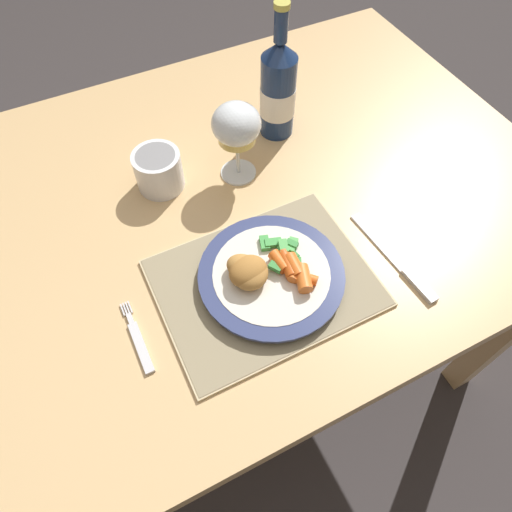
# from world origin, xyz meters

# --- Properties ---
(ground_plane) EXTENTS (6.00, 6.00, 0.00)m
(ground_plane) POSITION_xyz_m (0.00, 0.00, 0.00)
(ground_plane) COLOR #383333
(dining_table) EXTENTS (1.17, 0.86, 0.74)m
(dining_table) POSITION_xyz_m (0.00, 0.00, 0.64)
(dining_table) COLOR tan
(dining_table) RESTS_ON ground
(placemat) EXTENTS (0.34, 0.26, 0.01)m
(placemat) POSITION_xyz_m (-0.05, -0.20, 0.74)
(placemat) COLOR #CCB789
(placemat) RESTS_ON dining_table
(dinner_plate) EXTENTS (0.23, 0.23, 0.02)m
(dinner_plate) POSITION_xyz_m (-0.04, -0.20, 0.76)
(dinner_plate) COLOR silver
(dinner_plate) RESTS_ON placemat
(breaded_croquettes) EXTENTS (0.08, 0.09, 0.04)m
(breaded_croquettes) POSITION_xyz_m (-0.08, -0.19, 0.78)
(breaded_croquettes) COLOR #B77F3D
(breaded_croquettes) RESTS_ON dinner_plate
(green_beans_pile) EXTENTS (0.07, 0.10, 0.02)m
(green_beans_pile) POSITION_xyz_m (-0.01, -0.18, 0.77)
(green_beans_pile) COLOR #4CA84C
(green_beans_pile) RESTS_ON dinner_plate
(glazed_carrots) EXTENTS (0.05, 0.09, 0.02)m
(glazed_carrots) POSITION_xyz_m (-0.01, -0.21, 0.78)
(glazed_carrots) COLOR orange
(glazed_carrots) RESTS_ON dinner_plate
(fork) EXTENTS (0.01, 0.13, 0.01)m
(fork) POSITION_xyz_m (-0.27, -0.20, 0.74)
(fork) COLOR silver
(fork) RESTS_ON dining_table
(table_knife) EXTENTS (0.03, 0.20, 0.01)m
(table_knife) POSITION_xyz_m (0.16, -0.26, 0.74)
(table_knife) COLOR silver
(table_knife) RESTS_ON dining_table
(wine_glass) EXTENTS (0.09, 0.09, 0.15)m
(wine_glass) POSITION_xyz_m (0.01, 0.04, 0.85)
(wine_glass) COLOR silver
(wine_glass) RESTS_ON dining_table
(bottle) EXTENTS (0.07, 0.07, 0.26)m
(bottle) POSITION_xyz_m (0.13, 0.12, 0.84)
(bottle) COLOR navy
(bottle) RESTS_ON dining_table
(drinking_cup) EXTENTS (0.09, 0.09, 0.07)m
(drinking_cup) POSITION_xyz_m (-0.13, 0.08, 0.78)
(drinking_cup) COLOR white
(drinking_cup) RESTS_ON dining_table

